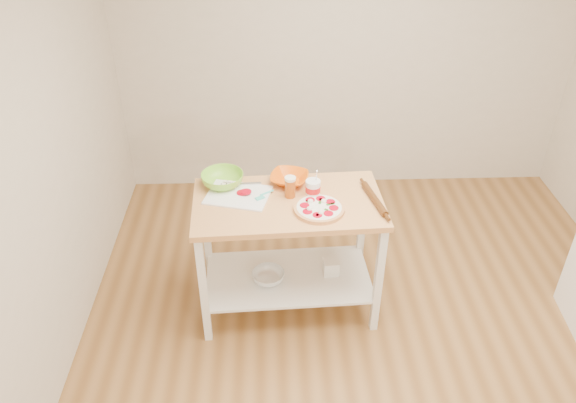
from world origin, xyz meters
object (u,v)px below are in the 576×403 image
at_px(pizza, 319,208).
at_px(green_bowl, 222,180).
at_px(spatula, 264,195).
at_px(orange_bowl, 289,179).
at_px(yogurt_tub, 313,188).
at_px(beer_pint, 290,187).
at_px(shelf_glass_bowl, 268,277).
at_px(knife, 236,184).
at_px(prep_island, 288,232).
at_px(shelf_bin, 331,267).
at_px(cutting_board, 238,194).
at_px(rolling_pin, 374,199).

height_order(pizza, green_bowl, green_bowl).
distance_m(spatula, green_bowl, 0.32).
relative_size(spatula, orange_bowl, 0.50).
bearing_deg(yogurt_tub, beer_pint, 178.85).
relative_size(spatula, shelf_glass_bowl, 0.55).
bearing_deg(knife, shelf_glass_bowl, -50.86).
distance_m(prep_island, knife, 0.48).
distance_m(prep_island, shelf_bin, 0.46).
relative_size(green_bowl, yogurt_tub, 1.35).
relative_size(pizza, spatula, 2.58).
height_order(orange_bowl, shelf_bin, orange_bowl).
xyz_separation_m(pizza, orange_bowl, (-0.17, 0.34, 0.01)).
distance_m(prep_island, beer_pint, 0.33).
bearing_deg(cutting_board, pizza, -5.54).
distance_m(green_bowl, shelf_bin, 0.99).
xyz_separation_m(knife, beer_pint, (0.36, -0.13, 0.06)).
bearing_deg(rolling_pin, beer_pint, 171.43).
height_order(orange_bowl, beer_pint, beer_pint).
height_order(cutting_board, knife, cutting_board).
bearing_deg(yogurt_tub, pizza, -80.77).
bearing_deg(green_bowl, rolling_pin, -13.31).
bearing_deg(prep_island, rolling_pin, -2.44).
relative_size(green_bowl, shelf_bin, 2.62).
bearing_deg(rolling_pin, green_bowl, 166.69).
relative_size(yogurt_tub, shelf_bin, 1.94).
bearing_deg(beer_pint, orange_bowl, 89.73).
relative_size(knife, green_bowl, 0.95).
height_order(spatula, green_bowl, green_bowl).
distance_m(spatula, rolling_pin, 0.72).
relative_size(yogurt_tub, rolling_pin, 0.57).
relative_size(green_bowl, beer_pint, 1.95).
bearing_deg(pizza, prep_island, 150.03).
xyz_separation_m(orange_bowl, green_bowl, (-0.45, -0.02, 0.01)).
xyz_separation_m(yogurt_tub, rolling_pin, (0.39, -0.08, -0.04)).
bearing_deg(spatula, green_bowl, 117.62).
xyz_separation_m(rolling_pin, shelf_bin, (-0.25, 0.05, -0.61)).
bearing_deg(spatula, knife, 111.42).
distance_m(rolling_pin, shelf_glass_bowl, 0.94).
bearing_deg(spatula, shelf_bin, -35.76).
distance_m(beer_pint, rolling_pin, 0.55).
distance_m(knife, rolling_pin, 0.93).
xyz_separation_m(pizza, knife, (-0.54, 0.30, 0.00)).
relative_size(cutting_board, rolling_pin, 1.26).
distance_m(orange_bowl, yogurt_tub, 0.23).
distance_m(knife, green_bowl, 0.09).
bearing_deg(yogurt_tub, shelf_bin, -9.84).
height_order(spatula, shelf_bin, spatula).
height_order(prep_island, beer_pint, beer_pint).
distance_m(yogurt_tub, shelf_glass_bowl, 0.74).
xyz_separation_m(cutting_board, beer_pint, (0.34, -0.02, 0.07)).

